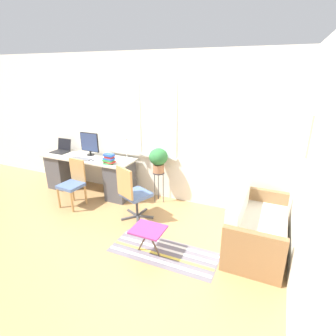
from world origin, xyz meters
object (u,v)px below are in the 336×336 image
object	(u,v)px
mouse	(93,160)
book_stack	(109,159)
office_chair_swivel	(132,193)
folding_stool	(148,231)
keyboard	(81,159)
desk_chair_wooden	(73,182)
laptop	(61,149)
plant_stand	(159,177)
desk_lamp	(126,145)
monitor	(90,143)
couch_loveseat	(254,229)
potted_plant	(158,159)

from	to	relation	value
mouse	book_stack	bearing A→B (deg)	1.56
office_chair_swivel	folding_stool	bearing A→B (deg)	156.44
keyboard	office_chair_swivel	xyz separation A→B (m)	(1.39, -0.42, -0.27)
book_stack	desk_chair_wooden	size ratio (longest dim) A/B	0.26
laptop	plant_stand	size ratio (longest dim) A/B	0.58
desk_lamp	book_stack	xyz separation A→B (m)	(-0.19, -0.31, -0.21)
monitor	couch_loveseat	world-z (taller)	monitor
book_stack	desk_chair_wooden	distance (m)	0.77
book_stack	office_chair_swivel	world-z (taller)	office_chair_swivel
keyboard	desk_chair_wooden	distance (m)	0.54
laptop	couch_loveseat	size ratio (longest dim) A/B	0.26
office_chair_swivel	desk_lamp	bearing A→B (deg)	-30.00
monitor	potted_plant	world-z (taller)	monitor
mouse	book_stack	world-z (taller)	book_stack
couch_loveseat	plant_stand	world-z (taller)	couch_loveseat
keyboard	mouse	xyz separation A→B (m)	(0.29, -0.01, 0.01)
laptop	plant_stand	xyz separation A→B (m)	(2.24, 0.09, -0.30)
book_stack	folding_stool	bearing A→B (deg)	-39.02
mouse	plant_stand	distance (m)	1.30
desk_chair_wooden	office_chair_swivel	distance (m)	1.25
monitor	plant_stand	xyz separation A→B (m)	(1.52, 0.03, -0.49)
book_stack	keyboard	bearing A→B (deg)	-179.98
mouse	book_stack	size ratio (longest dim) A/B	0.27
plant_stand	office_chair_swivel	bearing A→B (deg)	-99.47
office_chair_swivel	desk_chair_wooden	bearing A→B (deg)	23.57
laptop	keyboard	bearing A→B (deg)	-17.95
keyboard	plant_stand	size ratio (longest dim) A/B	0.71
monitor	couch_loveseat	distance (m)	3.49
monitor	desk_chair_wooden	xyz separation A→B (m)	(0.15, -0.72, -0.54)
folding_stool	monitor	bearing A→B (deg)	145.41
couch_loveseat	folding_stool	size ratio (longest dim) A/B	3.13
couch_loveseat	potted_plant	distance (m)	2.04
book_stack	plant_stand	world-z (taller)	book_stack
couch_loveseat	keyboard	bearing A→B (deg)	83.29
laptop	folding_stool	size ratio (longest dim) A/B	0.80
laptop	potted_plant	distance (m)	2.24
desk_chair_wooden	folding_stool	bearing A→B (deg)	-15.99
desk_chair_wooden	couch_loveseat	size ratio (longest dim) A/B	0.64
book_stack	potted_plant	size ratio (longest dim) A/B	0.49
folding_stool	plant_stand	bearing A→B (deg)	110.25
keyboard	desk_lamp	bearing A→B (deg)	19.92
mouse	laptop	bearing A→B (deg)	166.40
monitor	keyboard	world-z (taller)	monitor
desk_lamp	couch_loveseat	world-z (taller)	desk_lamp
book_stack	mouse	bearing A→B (deg)	-178.44
potted_plant	couch_loveseat	bearing A→B (deg)	-21.35
monitor	desk_chair_wooden	size ratio (longest dim) A/B	0.54
desk_lamp	desk_chair_wooden	xyz separation A→B (m)	(-0.71, -0.73, -0.60)
plant_stand	folding_stool	bearing A→B (deg)	-69.75
monitor	desk_lamp	distance (m)	0.86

